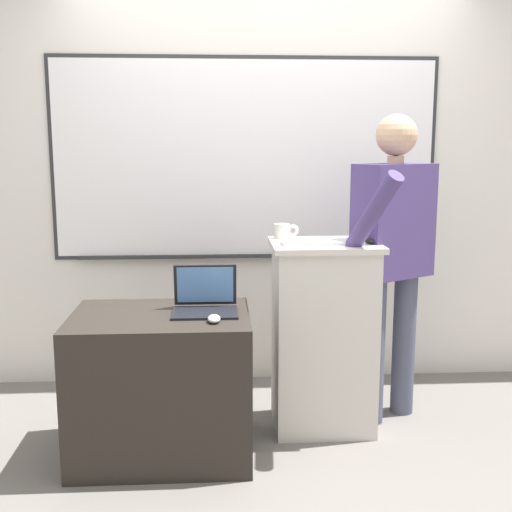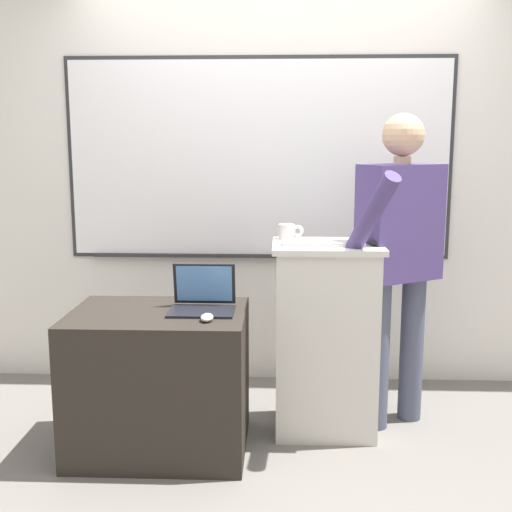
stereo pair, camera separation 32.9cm
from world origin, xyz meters
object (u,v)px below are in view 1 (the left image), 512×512
(lectern_podium, at_px, (323,335))
(person_presenter, at_px, (393,246))
(computer_mouse_by_laptop, at_px, (214,319))
(coffee_mug, at_px, (283,231))
(laptop, at_px, (205,298))
(wireless_keyboard, at_px, (322,242))
(side_desk, at_px, (162,384))
(computer_mouse_by_keyboard, at_px, (371,240))

(lectern_podium, relative_size, person_presenter, 0.60)
(computer_mouse_by_laptop, distance_m, coffee_mug, 0.77)
(laptop, relative_size, coffee_mug, 2.35)
(laptop, xyz_separation_m, coffee_mug, (0.43, 0.37, 0.28))
(wireless_keyboard, bearing_deg, side_desk, -166.11)
(side_desk, relative_size, person_presenter, 0.51)
(lectern_podium, distance_m, person_presenter, 0.62)
(side_desk, bearing_deg, laptop, 15.00)
(side_desk, xyz_separation_m, coffee_mug, (0.65, 0.42, 0.71))
(wireless_keyboard, relative_size, coffee_mug, 3.08)
(lectern_podium, distance_m, computer_mouse_by_keyboard, 0.58)
(computer_mouse_by_laptop, distance_m, computer_mouse_by_keyboard, 0.95)
(wireless_keyboard, bearing_deg, person_presenter, 18.81)
(wireless_keyboard, bearing_deg, lectern_podium, 67.18)
(side_desk, xyz_separation_m, computer_mouse_by_laptop, (0.26, -0.16, 0.38))
(lectern_podium, xyz_separation_m, wireless_keyboard, (-0.02, -0.06, 0.52))
(lectern_podium, bearing_deg, side_desk, -162.83)
(laptop, xyz_separation_m, wireless_keyboard, (0.61, 0.15, 0.25))
(computer_mouse_by_laptop, bearing_deg, laptop, 101.59)
(person_presenter, xyz_separation_m, coffee_mug, (-0.60, 0.08, 0.08))
(side_desk, height_order, computer_mouse_by_laptop, computer_mouse_by_laptop)
(lectern_podium, height_order, computer_mouse_by_keyboard, computer_mouse_by_keyboard)
(person_presenter, height_order, computer_mouse_by_laptop, person_presenter)
(laptop, distance_m, coffee_mug, 0.63)
(lectern_podium, height_order, laptop, lectern_podium)
(wireless_keyboard, xyz_separation_m, computer_mouse_by_keyboard, (0.26, 0.01, 0.01))
(lectern_podium, distance_m, side_desk, 0.91)
(side_desk, distance_m, computer_mouse_by_keyboard, 1.30)
(computer_mouse_by_laptop, relative_size, computer_mouse_by_keyboard, 1.00)
(side_desk, bearing_deg, person_presenter, 15.56)
(lectern_podium, height_order, side_desk, lectern_podium)
(computer_mouse_by_keyboard, bearing_deg, person_presenter, 41.09)
(person_presenter, distance_m, laptop, 1.08)
(computer_mouse_by_laptop, bearing_deg, person_presenter, 27.27)
(coffee_mug, bearing_deg, computer_mouse_by_keyboard, -25.77)
(computer_mouse_by_laptop, height_order, coffee_mug, coffee_mug)
(computer_mouse_by_keyboard, bearing_deg, laptop, -170.02)
(lectern_podium, distance_m, wireless_keyboard, 0.52)
(computer_mouse_by_laptop, bearing_deg, side_desk, 149.19)
(laptop, bearing_deg, lectern_podium, 17.91)
(side_desk, bearing_deg, computer_mouse_by_laptop, -30.81)
(side_desk, xyz_separation_m, wireless_keyboard, (0.83, 0.20, 0.68))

